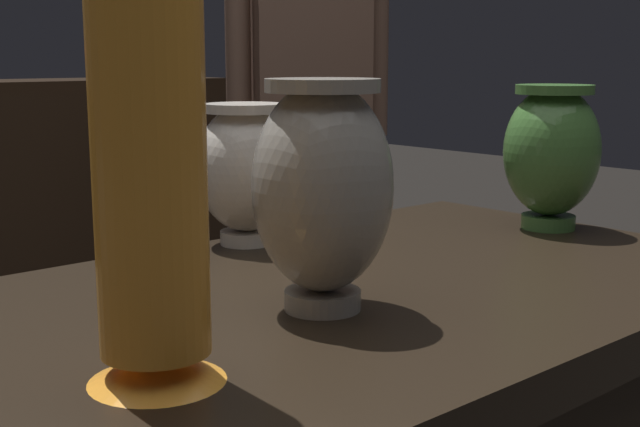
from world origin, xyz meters
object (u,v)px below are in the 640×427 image
object	(u,v)px
vase_left_accent	(151,194)
vase_right_accent	(552,151)
vase_centerpiece	(323,187)
visitor_near_right	(309,113)
vase_tall_behind	(245,168)
shelf_vase_far_right	(143,54)

from	to	relation	value
vase_left_accent	vase_right_accent	xyz separation A→B (m)	(0.81, 0.15, -0.04)
vase_centerpiece	vase_left_accent	bearing A→B (deg)	-165.68
visitor_near_right	vase_tall_behind	bearing A→B (deg)	70.16
vase_left_accent	shelf_vase_far_right	bearing A→B (deg)	60.03
visitor_near_right	vase_centerpiece	bearing A→B (deg)	75.11
vase_centerpiece	vase_right_accent	size ratio (longest dim) A/B	1.09
vase_left_accent	shelf_vase_far_right	xyz separation A→B (m)	(1.32, 2.29, 0.12)
vase_right_accent	visitor_near_right	xyz separation A→B (m)	(0.42, 1.07, -0.01)
vase_centerpiece	shelf_vase_far_right	world-z (taller)	shelf_vase_far_right
vase_right_accent	visitor_near_right	world-z (taller)	visitor_near_right
vase_left_accent	vase_right_accent	world-z (taller)	vase_left_accent
vase_tall_behind	vase_right_accent	size ratio (longest dim) A/B	0.90
vase_left_accent	vase_right_accent	size ratio (longest dim) A/B	1.47
vase_centerpiece	vase_tall_behind	world-z (taller)	vase_centerpiece
vase_centerpiece	vase_tall_behind	xyz separation A→B (m)	(0.14, 0.32, -0.02)
shelf_vase_far_right	vase_right_accent	bearing A→B (deg)	-103.51
vase_centerpiece	vase_tall_behind	distance (m)	0.35
vase_tall_behind	shelf_vase_far_right	xyz separation A→B (m)	(0.94, 1.91, 0.17)
vase_centerpiece	vase_left_accent	xyz separation A→B (m)	(-0.24, -0.06, 0.03)
vase_centerpiece	vase_left_accent	world-z (taller)	vase_left_accent
vase_right_accent	vase_centerpiece	bearing A→B (deg)	-170.96
vase_left_accent	visitor_near_right	distance (m)	1.73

